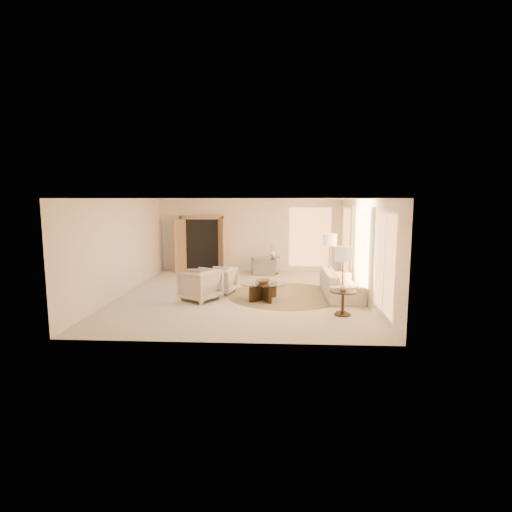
{
  "coord_description": "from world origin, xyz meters",
  "views": [
    {
      "loc": [
        1.03,
        -11.45,
        2.77
      ],
      "look_at": [
        0.4,
        0.4,
        1.1
      ],
      "focal_mm": 28.0,
      "sensor_mm": 36.0,
      "label": 1
    }
  ],
  "objects_px": {
    "floor_lamp_far": "(343,257)",
    "end_vase": "(343,287)",
    "armchair_left": "(220,279)",
    "side_vase": "(273,253)",
    "coffee_table": "(263,290)",
    "armchair_right": "(200,283)",
    "end_table": "(343,298)",
    "accent_chair": "(264,264)",
    "side_table": "(273,263)",
    "floor_lamp_near": "(330,242)",
    "bowl": "(263,282)",
    "sofa": "(341,284)"
  },
  "relations": [
    {
      "from": "side_table",
      "to": "bowl",
      "type": "relative_size",
      "value": 1.71
    },
    {
      "from": "side_table",
      "to": "armchair_right",
      "type": "bearing_deg",
      "value": -115.83
    },
    {
      "from": "floor_lamp_far",
      "to": "side_vase",
      "type": "bearing_deg",
      "value": 108.67
    },
    {
      "from": "end_vase",
      "to": "side_table",
      "type": "bearing_deg",
      "value": 108.11
    },
    {
      "from": "armchair_right",
      "to": "floor_lamp_far",
      "type": "bearing_deg",
      "value": 106.27
    },
    {
      "from": "coffee_table",
      "to": "side_table",
      "type": "relative_size",
      "value": 2.28
    },
    {
      "from": "coffee_table",
      "to": "floor_lamp_near",
      "type": "relative_size",
      "value": 0.86
    },
    {
      "from": "floor_lamp_far",
      "to": "armchair_right",
      "type": "bearing_deg",
      "value": 163.3
    },
    {
      "from": "accent_chair",
      "to": "bowl",
      "type": "distance_m",
      "value": 3.91
    },
    {
      "from": "floor_lamp_near",
      "to": "bowl",
      "type": "relative_size",
      "value": 4.53
    },
    {
      "from": "coffee_table",
      "to": "floor_lamp_near",
      "type": "distance_m",
      "value": 2.66
    },
    {
      "from": "floor_lamp_near",
      "to": "floor_lamp_far",
      "type": "xyz_separation_m",
      "value": [
        0.0,
        -2.52,
        -0.08
      ]
    },
    {
      "from": "coffee_table",
      "to": "floor_lamp_far",
      "type": "height_order",
      "value": "floor_lamp_far"
    },
    {
      "from": "armchair_left",
      "to": "end_vase",
      "type": "relative_size",
      "value": 4.58
    },
    {
      "from": "armchair_left",
      "to": "end_vase",
      "type": "bearing_deg",
      "value": 70.79
    },
    {
      "from": "armchair_right",
      "to": "side_vase",
      "type": "height_order",
      "value": "armchair_right"
    },
    {
      "from": "sofa",
      "to": "coffee_table",
      "type": "bearing_deg",
      "value": 105.77
    },
    {
      "from": "sofa",
      "to": "coffee_table",
      "type": "height_order",
      "value": "sofa"
    },
    {
      "from": "accent_chair",
      "to": "end_vase",
      "type": "relative_size",
      "value": 5.03
    },
    {
      "from": "accent_chair",
      "to": "floor_lamp_far",
      "type": "relative_size",
      "value": 0.56
    },
    {
      "from": "armchair_right",
      "to": "end_vase",
      "type": "relative_size",
      "value": 5.19
    },
    {
      "from": "accent_chair",
      "to": "end_table",
      "type": "relative_size",
      "value": 1.44
    },
    {
      "from": "end_vase",
      "to": "coffee_table",
      "type": "bearing_deg",
      "value": 145.47
    },
    {
      "from": "floor_lamp_far",
      "to": "end_vase",
      "type": "distance_m",
      "value": 0.73
    },
    {
      "from": "accent_chair",
      "to": "armchair_left",
      "type": "bearing_deg",
      "value": 62.56
    },
    {
      "from": "side_vase",
      "to": "armchair_left",
      "type": "bearing_deg",
      "value": -115.41
    },
    {
      "from": "side_table",
      "to": "side_vase",
      "type": "relative_size",
      "value": 2.45
    },
    {
      "from": "accent_chair",
      "to": "bowl",
      "type": "relative_size",
      "value": 2.38
    },
    {
      "from": "end_vase",
      "to": "armchair_right",
      "type": "bearing_deg",
      "value": 161.04
    },
    {
      "from": "accent_chair",
      "to": "side_vase",
      "type": "xyz_separation_m",
      "value": [
        0.35,
        0.1,
        0.39
      ]
    },
    {
      "from": "armchair_left",
      "to": "accent_chair",
      "type": "bearing_deg",
      "value": 173.21
    },
    {
      "from": "sofa",
      "to": "armchair_left",
      "type": "relative_size",
      "value": 2.97
    },
    {
      "from": "coffee_table",
      "to": "side_table",
      "type": "xyz_separation_m",
      "value": [
        0.22,
        4.01,
        0.1
      ]
    },
    {
      "from": "sofa",
      "to": "bowl",
      "type": "bearing_deg",
      "value": 105.77
    },
    {
      "from": "floor_lamp_near",
      "to": "bowl",
      "type": "distance_m",
      "value": 2.57
    },
    {
      "from": "accent_chair",
      "to": "end_vase",
      "type": "height_order",
      "value": "accent_chair"
    },
    {
      "from": "armchair_right",
      "to": "side_vase",
      "type": "bearing_deg",
      "value": -172.86
    },
    {
      "from": "armchair_right",
      "to": "end_vase",
      "type": "distance_m",
      "value": 3.95
    },
    {
      "from": "sofa",
      "to": "floor_lamp_near",
      "type": "xyz_separation_m",
      "value": [
        -0.27,
        0.69,
        1.13
      ]
    },
    {
      "from": "end_table",
      "to": "accent_chair",
      "type": "bearing_deg",
      "value": 111.75
    },
    {
      "from": "sofa",
      "to": "floor_lamp_far",
      "type": "height_order",
      "value": "floor_lamp_far"
    },
    {
      "from": "armchair_right",
      "to": "accent_chair",
      "type": "xyz_separation_m",
      "value": [
        1.63,
        3.99,
        -0.07
      ]
    },
    {
      "from": "side_table",
      "to": "side_vase",
      "type": "height_order",
      "value": "side_vase"
    },
    {
      "from": "coffee_table",
      "to": "end_table",
      "type": "bearing_deg",
      "value": -34.53
    },
    {
      "from": "armchair_left",
      "to": "side_table",
      "type": "bearing_deg",
      "value": 168.57
    },
    {
      "from": "accent_chair",
      "to": "floor_lamp_near",
      "type": "xyz_separation_m",
      "value": [
        2.1,
        -2.59,
        1.09
      ]
    },
    {
      "from": "bowl",
      "to": "end_vase",
      "type": "relative_size",
      "value": 2.11
    },
    {
      "from": "sofa",
      "to": "end_vase",
      "type": "relative_size",
      "value": 13.6
    },
    {
      "from": "end_vase",
      "to": "floor_lamp_near",
      "type": "bearing_deg",
      "value": 90.02
    },
    {
      "from": "accent_chair",
      "to": "end_vase",
      "type": "distance_m",
      "value": 5.68
    }
  ]
}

